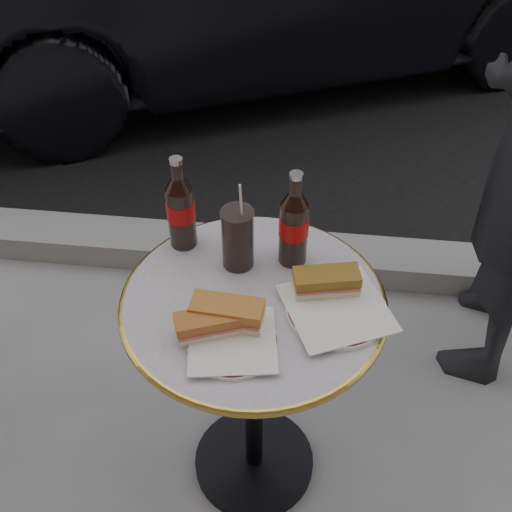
# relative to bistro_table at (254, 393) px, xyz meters

# --- Properties ---
(ground) EXTENTS (80.00, 80.00, 0.00)m
(ground) POSITION_rel_bistro_table_xyz_m (0.00, 0.00, -0.37)
(ground) COLOR gray
(ground) RESTS_ON ground
(curb) EXTENTS (40.00, 0.20, 0.12)m
(curb) POSITION_rel_bistro_table_xyz_m (0.00, 0.90, -0.32)
(curb) COLOR gray
(curb) RESTS_ON ground
(bistro_table) EXTENTS (0.62, 0.62, 0.73)m
(bistro_table) POSITION_rel_bistro_table_xyz_m (0.00, 0.00, 0.00)
(bistro_table) COLOR #BAB2C4
(bistro_table) RESTS_ON ground
(plate_left) EXTENTS (0.20, 0.20, 0.01)m
(plate_left) POSITION_rel_bistro_table_xyz_m (-0.03, -0.14, 0.37)
(plate_left) COLOR white
(plate_left) RESTS_ON bistro_table
(plate_right) EXTENTS (0.28, 0.28, 0.01)m
(plate_right) POSITION_rel_bistro_table_xyz_m (0.19, -0.02, 0.37)
(plate_right) COLOR white
(plate_right) RESTS_ON bistro_table
(sandwich_left_a) EXTENTS (0.15, 0.11, 0.05)m
(sandwich_left_a) POSITION_rel_bistro_table_xyz_m (-0.08, -0.12, 0.40)
(sandwich_left_a) COLOR #B2642D
(sandwich_left_a) RESTS_ON plate_left
(sandwich_left_b) EXTENTS (0.16, 0.08, 0.05)m
(sandwich_left_b) POSITION_rel_bistro_table_xyz_m (-0.05, -0.09, 0.40)
(sandwich_left_b) COLOR #B76F2E
(sandwich_left_b) RESTS_ON plate_left
(sandwich_right) EXTENTS (0.16, 0.10, 0.05)m
(sandwich_right) POSITION_rel_bistro_table_xyz_m (0.16, 0.03, 0.40)
(sandwich_right) COLOR olive
(sandwich_right) RESTS_ON plate_right
(cola_bottle_left) EXTENTS (0.09, 0.09, 0.25)m
(cola_bottle_left) POSITION_rel_bistro_table_xyz_m (-0.20, 0.17, 0.49)
(cola_bottle_left) COLOR black
(cola_bottle_left) RESTS_ON bistro_table
(cola_bottle_right) EXTENTS (0.08, 0.08, 0.26)m
(cola_bottle_right) POSITION_rel_bistro_table_xyz_m (0.08, 0.14, 0.49)
(cola_bottle_right) COLOR black
(cola_bottle_right) RESTS_ON bistro_table
(cola_glass) EXTENTS (0.09, 0.09, 0.16)m
(cola_glass) POSITION_rel_bistro_table_xyz_m (-0.05, 0.11, 0.45)
(cola_glass) COLOR black
(cola_glass) RESTS_ON bistro_table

